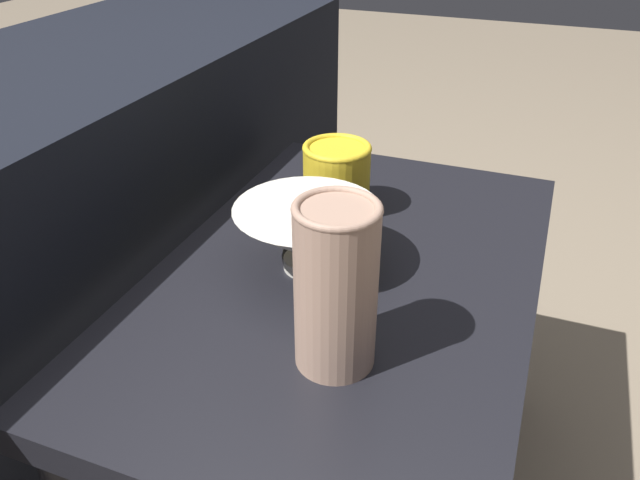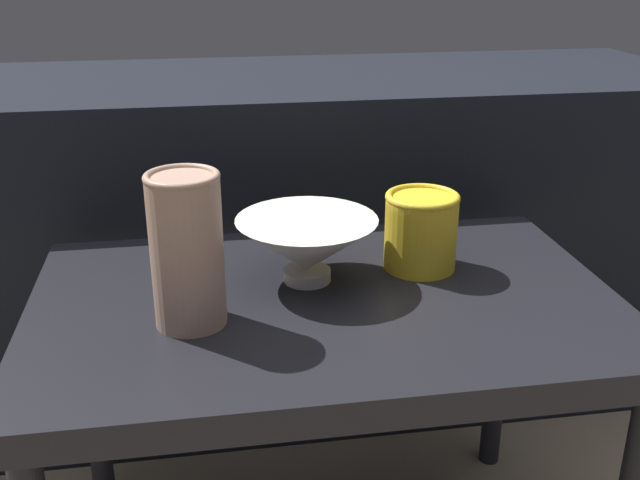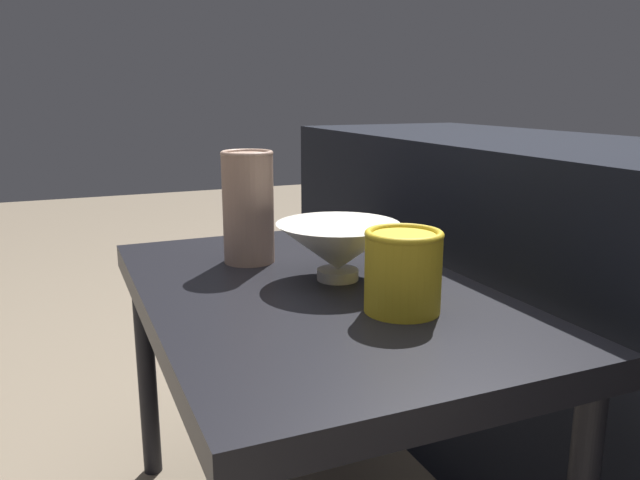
# 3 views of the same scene
# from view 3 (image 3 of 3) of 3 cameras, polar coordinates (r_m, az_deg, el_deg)

# --- Properties ---
(table) EXTENTS (0.76, 0.49, 0.47)m
(table) POSITION_cam_3_polar(r_m,az_deg,el_deg) (0.95, -0.81, -7.14)
(table) COLOR black
(table) RESTS_ON ground_plane
(couch_backdrop) EXTENTS (1.64, 0.50, 0.66)m
(couch_backdrop) POSITION_cam_3_polar(r_m,az_deg,el_deg) (1.29, 22.91, -6.85)
(couch_backdrop) COLOR black
(couch_backdrop) RESTS_ON ground_plane
(bowl) EXTENTS (0.19, 0.19, 0.09)m
(bowl) POSITION_cam_3_polar(r_m,az_deg,el_deg) (0.96, 1.65, -0.66)
(bowl) COLOR silver
(bowl) RESTS_ON table
(vase_textured_left) EXTENTS (0.09, 0.09, 0.19)m
(vase_textured_left) POSITION_cam_3_polar(r_m,az_deg,el_deg) (1.06, -6.58, 3.12)
(vase_textured_left) COLOR tan
(vase_textured_left) RESTS_ON table
(vase_colorful_right) EXTENTS (0.10, 0.10, 0.11)m
(vase_colorful_right) POSITION_cam_3_polar(r_m,az_deg,el_deg) (0.82, 7.60, -2.70)
(vase_colorful_right) COLOR gold
(vase_colorful_right) RESTS_ON table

